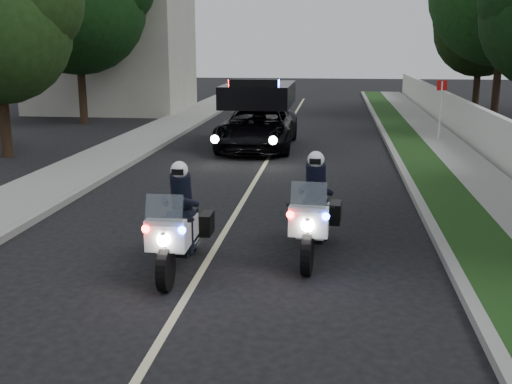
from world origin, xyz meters
TOP-DOWN VIEW (x-y plane):
  - ground at (0.00, 0.00)m, footprint 120.00×120.00m
  - curb_right at (4.10, 10.00)m, footprint 0.20×60.00m
  - grass_verge at (4.80, 10.00)m, footprint 1.20×60.00m
  - sidewalk_right at (6.10, 10.00)m, footprint 1.40×60.00m
  - curb_left at (-4.10, 10.00)m, footprint 0.20×60.00m
  - sidewalk_left at (-5.20, 10.00)m, footprint 2.00×60.00m
  - building_far at (-10.00, 26.00)m, footprint 8.00×6.00m
  - lane_marking at (0.00, 10.00)m, footprint 0.12×50.00m
  - police_moto_left at (-0.37, 2.60)m, footprint 0.78×2.14m
  - police_moto_right at (1.79, 3.56)m, footprint 0.91×2.23m
  - police_suv at (-0.60, 14.79)m, footprint 2.55×5.48m
  - bicycle at (-1.99, 23.08)m, footprint 0.63×1.75m
  - cyclist at (-1.99, 23.08)m, footprint 0.58×0.41m
  - sign_post at (6.00, 16.87)m, footprint 0.40×0.40m
  - tree_right_d at (9.78, 24.36)m, footprint 7.75×7.75m
  - tree_right_e at (9.87, 29.00)m, footprint 5.84×5.84m
  - tree_left_near at (-8.59, 12.04)m, footprint 6.18×6.18m
  - tree_left_far at (-9.49, 20.60)m, footprint 6.78×6.78m

SIDE VIEW (x-z plane):
  - ground at x=0.00m, z-range 0.00..0.00m
  - police_moto_left at x=-0.37m, z-range -0.90..0.90m
  - police_moto_right at x=1.79m, z-range -0.93..0.93m
  - police_suv at x=-0.60m, z-range -1.33..1.33m
  - bicycle at x=-1.99m, z-range -0.46..0.46m
  - cyclist at x=-1.99m, z-range -0.76..0.76m
  - sign_post at x=6.00m, z-range -1.20..1.20m
  - tree_right_d at x=9.78m, z-range -5.87..5.87m
  - tree_right_e at x=9.87m, z-range -4.25..4.25m
  - tree_left_near at x=-8.59m, z-range -3.98..3.98m
  - tree_left_far at x=-9.49m, z-range -5.17..5.17m
  - lane_marking at x=0.00m, z-range 0.00..0.01m
  - curb_right at x=4.10m, z-range 0.00..0.15m
  - curb_left at x=-4.10m, z-range 0.00..0.15m
  - grass_verge at x=4.80m, z-range 0.00..0.16m
  - sidewalk_right at x=6.10m, z-range 0.00..0.16m
  - sidewalk_left at x=-5.20m, z-range 0.00..0.16m
  - building_far at x=-10.00m, z-range 0.00..7.00m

